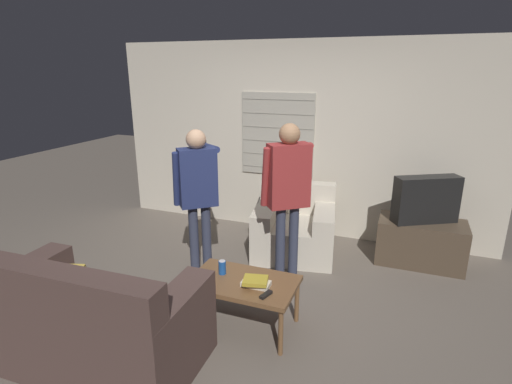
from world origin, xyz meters
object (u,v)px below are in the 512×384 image
(soda_can, at_px, (222,267))
(spare_remote, at_px, (266,295))
(coffee_table, at_px, (243,285))
(book_stack, at_px, (256,282))
(person_right_standing, at_px, (288,185))
(couch_blue, at_px, (90,322))
(armchair_beige, at_px, (295,228))
(tv, at_px, (426,199))
(person_left_standing, at_px, (198,186))

(soda_can, xyz_separation_m, spare_remote, (0.48, -0.20, -0.05))
(coffee_table, distance_m, book_stack, 0.17)
(person_right_standing, bearing_deg, coffee_table, -136.14)
(couch_blue, relative_size, person_right_standing, 0.98)
(couch_blue, xyz_separation_m, armchair_beige, (0.91, 2.46, -0.04))
(tv, relative_size, spare_remote, 5.37)
(person_left_standing, height_order, person_right_standing, person_right_standing)
(armchair_beige, bearing_deg, book_stack, 84.26)
(tv, bearing_deg, coffee_table, 22.03)
(couch_blue, distance_m, tv, 3.60)
(coffee_table, bearing_deg, book_stack, -18.72)
(book_stack, bearing_deg, spare_remote, -40.18)
(tv, distance_m, book_stack, 2.33)
(tv, xyz_separation_m, spare_remote, (-1.19, -2.01, -0.32))
(book_stack, xyz_separation_m, soda_can, (-0.35, 0.09, 0.02))
(person_left_standing, bearing_deg, spare_remote, -79.63)
(soda_can, relative_size, spare_remote, 0.93)
(armchair_beige, height_order, person_right_standing, person_right_standing)
(coffee_table, relative_size, tv, 1.26)
(person_left_standing, distance_m, soda_can, 1.01)
(armchair_beige, distance_m, soda_can, 1.61)
(tv, bearing_deg, person_right_standing, 5.83)
(tv, height_order, person_left_standing, person_left_standing)
(armchair_beige, height_order, person_left_standing, person_left_standing)
(person_left_standing, bearing_deg, couch_blue, -134.86)
(person_left_standing, relative_size, book_stack, 6.66)
(couch_blue, xyz_separation_m, book_stack, (1.04, 0.79, 0.14))
(person_left_standing, height_order, soda_can, person_left_standing)
(couch_blue, relative_size, person_left_standing, 1.03)
(armchair_beige, distance_m, spare_remote, 1.81)
(person_left_standing, bearing_deg, armchair_beige, 8.17)
(tv, relative_size, person_left_standing, 0.45)
(book_stack, bearing_deg, armchair_beige, 94.42)
(book_stack, bearing_deg, person_right_standing, 91.05)
(coffee_table, bearing_deg, person_right_standing, 82.45)
(soda_can, bearing_deg, person_right_standing, 68.33)
(couch_blue, distance_m, soda_can, 1.13)
(couch_blue, height_order, coffee_table, couch_blue)
(person_right_standing, bearing_deg, book_stack, -127.54)
(armchair_beige, bearing_deg, soda_can, 71.77)
(soda_can, distance_m, spare_remote, 0.53)
(couch_blue, height_order, armchair_beige, couch_blue)
(armchair_beige, relative_size, soda_can, 8.63)
(tv, bearing_deg, armchair_beige, -21.04)
(armchair_beige, relative_size, coffee_table, 1.18)
(armchair_beige, bearing_deg, person_right_standing, 88.53)
(couch_blue, xyz_separation_m, person_right_standing, (1.03, 1.73, 0.72))
(armchair_beige, xyz_separation_m, person_right_standing, (0.11, -0.73, 0.76))
(person_right_standing, bearing_deg, tv, -2.88)
(couch_blue, distance_m, person_right_standing, 2.13)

